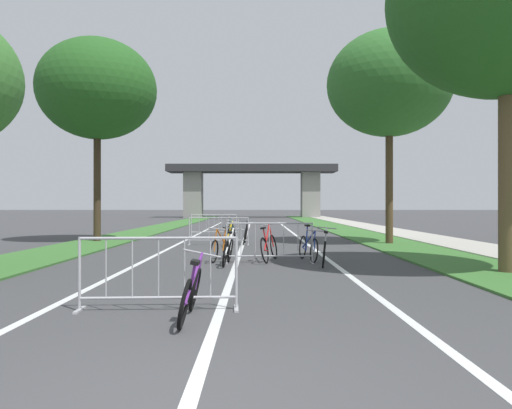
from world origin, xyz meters
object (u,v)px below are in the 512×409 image
object	(u,v)px
tree_right_pine_far	(389,84)
bicycle_orange_6	(221,247)
bicycle_yellow_7	(229,236)
bicycle_silver_8	(324,250)
bicycle_red_3	(269,247)
bicycle_purple_5	(191,293)
bicycle_blue_4	(308,247)
tree_left_oak_mid	(97,90)
bicycle_teal_0	(232,229)
crowd_barrier_third	(218,231)
crowd_barrier_fourth	(214,225)
bicycle_white_1	(228,251)
bicycle_black_2	(245,234)
crowd_barrier_second	(269,243)
crowd_barrier_nearest	(158,274)

from	to	relation	value
tree_right_pine_far	bicycle_orange_6	xyz separation A→B (m)	(-6.04, -5.50, -5.78)
bicycle_yellow_7	bicycle_silver_8	size ratio (longest dim) A/B	0.96
bicycle_red_3	bicycle_purple_5	distance (m)	6.83
bicycle_blue_4	bicycle_silver_8	bearing A→B (deg)	97.66
bicycle_yellow_7	tree_left_oak_mid	bearing A→B (deg)	162.36
bicycle_teal_0	crowd_barrier_third	bearing A→B (deg)	77.78
crowd_barrier_fourth	bicycle_yellow_7	size ratio (longest dim) A/B	1.39
tree_right_pine_far	bicycle_white_1	bearing A→B (deg)	-131.98
bicycle_yellow_7	bicycle_silver_8	xyz separation A→B (m)	(2.70, -5.76, -0.01)
crowd_barrier_third	bicycle_silver_8	world-z (taller)	crowd_barrier_third
crowd_barrier_fourth	bicycle_teal_0	xyz separation A→B (m)	(0.90, -0.37, -0.16)
bicycle_black_2	bicycle_silver_8	xyz separation A→B (m)	(2.11, -6.72, 0.00)
crowd_barrier_fourth	bicycle_silver_8	bearing A→B (deg)	-72.43
tree_left_oak_mid	bicycle_teal_0	world-z (taller)	tree_left_oak_mid
bicycle_black_2	bicycle_blue_4	size ratio (longest dim) A/B	0.99
crowd_barrier_second	bicycle_black_2	size ratio (longest dim) A/B	1.34
crowd_barrier_third	bicycle_red_3	xyz separation A→B (m)	(1.75, -5.32, -0.13)
bicycle_purple_5	crowd_barrier_fourth	bearing A→B (deg)	93.59
bicycle_blue_4	bicycle_purple_5	size ratio (longest dim) A/B	1.03
crowd_barrier_fourth	bicycle_orange_6	size ratio (longest dim) A/B	1.38
bicycle_red_3	bicycle_silver_8	xyz separation A→B (m)	(1.36, -0.89, -0.02)
crowd_barrier_fourth	bicycle_yellow_7	world-z (taller)	crowd_barrier_fourth
tree_left_oak_mid	tree_right_pine_far	distance (m)	11.63
crowd_barrier_nearest	bicycle_red_3	size ratio (longest dim) A/B	1.31
crowd_barrier_third	bicycle_white_1	size ratio (longest dim) A/B	1.37
crowd_barrier_fourth	bicycle_black_2	size ratio (longest dim) A/B	1.35
bicycle_blue_4	bicycle_purple_5	xyz separation A→B (m)	(-2.26, -6.79, -0.03)
crowd_barrier_second	bicycle_black_2	world-z (taller)	crowd_barrier_second
bicycle_black_2	bicycle_silver_8	world-z (taller)	bicycle_silver_8
bicycle_orange_6	bicycle_silver_8	xyz separation A→B (m)	(2.65, -1.01, 0.01)
bicycle_blue_4	bicycle_orange_6	world-z (taller)	bicycle_blue_4
tree_right_pine_far	crowd_barrier_second	bearing A→B (deg)	-128.24
crowd_barrier_fourth	bicycle_orange_6	xyz separation A→B (m)	(1.12, -10.92, -0.16)
bicycle_red_3	bicycle_purple_5	world-z (taller)	bicycle_red_3
crowd_barrier_fourth	bicycle_black_2	distance (m)	5.47
crowd_barrier_second	bicycle_teal_0	size ratio (longest dim) A/B	1.36
bicycle_black_2	bicycle_white_1	bearing A→B (deg)	88.80
crowd_barrier_fourth	bicycle_white_1	size ratio (longest dim) A/B	1.37
bicycle_teal_0	bicycle_black_2	size ratio (longest dim) A/B	0.98
bicycle_purple_5	bicycle_silver_8	bearing A→B (deg)	65.96
crowd_barrier_third	crowd_barrier_fourth	xyz separation A→B (m)	(-0.66, 5.72, 0.00)
bicycle_white_1	bicycle_silver_8	xyz separation A→B (m)	(2.41, -0.07, 0.01)
tree_right_pine_far	crowd_barrier_fourth	size ratio (longest dim) A/B	3.55
bicycle_blue_4	bicycle_purple_5	bearing A→B (deg)	61.61
bicycle_red_3	bicycle_silver_8	bearing A→B (deg)	-18.89
bicycle_teal_0	bicycle_yellow_7	world-z (taller)	bicycle_yellow_7
crowd_barrier_nearest	bicycle_red_3	distance (m)	6.37
crowd_barrier_fourth	bicycle_teal_0	world-z (taller)	crowd_barrier_fourth
crowd_barrier_second	bicycle_red_3	world-z (taller)	crowd_barrier_second
tree_left_oak_mid	crowd_barrier_fourth	bearing A→B (deg)	43.57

